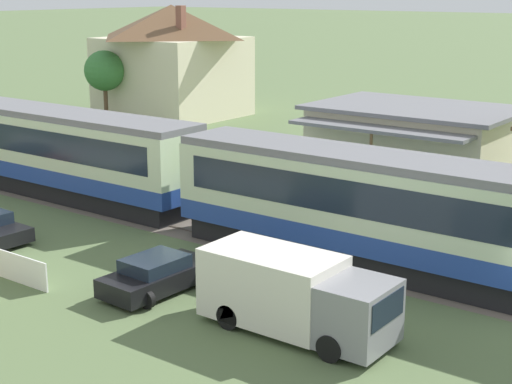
{
  "coord_description": "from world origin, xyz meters",
  "views": [
    {
      "loc": [
        6.08,
        -23.25,
        10.1
      ],
      "look_at": [
        -11.69,
        0.6,
        2.32
      ],
      "focal_mm": 55.0,
      "sensor_mm": 36.0,
      "label": 1
    }
  ],
  "objects_px": {
    "station_building": "(414,150)",
    "yard_tree_1": "(104,71)",
    "station_house_brown_roof": "(172,59)",
    "parked_car_black_2": "(157,275)",
    "passenger_train": "(418,214)",
    "delivery_truck_grey": "(294,293)"
  },
  "relations": [
    {
      "from": "station_building",
      "to": "parked_car_black_2",
      "type": "distance_m",
      "value": 17.3
    },
    {
      "from": "passenger_train",
      "to": "delivery_truck_grey",
      "type": "bearing_deg",
      "value": -97.99
    },
    {
      "from": "station_house_brown_roof",
      "to": "delivery_truck_grey",
      "type": "height_order",
      "value": "station_house_brown_roof"
    },
    {
      "from": "station_house_brown_roof",
      "to": "parked_car_black_2",
      "type": "height_order",
      "value": "station_house_brown_roof"
    },
    {
      "from": "passenger_train",
      "to": "station_house_brown_roof",
      "type": "distance_m",
      "value": 38.71
    },
    {
      "from": "station_house_brown_roof",
      "to": "passenger_train",
      "type": "bearing_deg",
      "value": -34.61
    },
    {
      "from": "parked_car_black_2",
      "to": "station_house_brown_roof",
      "type": "bearing_deg",
      "value": 44.02
    },
    {
      "from": "station_building",
      "to": "station_house_brown_roof",
      "type": "xyz_separation_m",
      "value": [
        -26.54,
        11.3,
        2.28
      ]
    },
    {
      "from": "station_building",
      "to": "parked_car_black_2",
      "type": "relative_size",
      "value": 2.35
    },
    {
      "from": "station_house_brown_roof",
      "to": "yard_tree_1",
      "type": "height_order",
      "value": "station_house_brown_roof"
    },
    {
      "from": "station_building",
      "to": "yard_tree_1",
      "type": "xyz_separation_m",
      "value": [
        -28.59,
        5.88,
        1.68
      ]
    },
    {
      "from": "passenger_train",
      "to": "delivery_truck_grey",
      "type": "relative_size",
      "value": 9.96
    },
    {
      "from": "passenger_train",
      "to": "yard_tree_1",
      "type": "distance_m",
      "value": 37.71
    },
    {
      "from": "parked_car_black_2",
      "to": "yard_tree_1",
      "type": "height_order",
      "value": "yard_tree_1"
    },
    {
      "from": "parked_car_black_2",
      "to": "passenger_train",
      "type": "bearing_deg",
      "value": -42.35
    },
    {
      "from": "station_house_brown_roof",
      "to": "parked_car_black_2",
      "type": "relative_size",
      "value": 2.46
    },
    {
      "from": "delivery_truck_grey",
      "to": "parked_car_black_2",
      "type": "bearing_deg",
      "value": -179.08
    },
    {
      "from": "delivery_truck_grey",
      "to": "station_house_brown_roof",
      "type": "bearing_deg",
      "value": 137.42
    },
    {
      "from": "delivery_truck_grey",
      "to": "yard_tree_1",
      "type": "bearing_deg",
      "value": 145.12
    },
    {
      "from": "station_house_brown_roof",
      "to": "parked_car_black_2",
      "type": "xyz_separation_m",
      "value": [
        25.34,
        -28.48,
        -3.94
      ]
    },
    {
      "from": "passenger_train",
      "to": "station_house_brown_roof",
      "type": "bearing_deg",
      "value": 145.39
    },
    {
      "from": "station_house_brown_roof",
      "to": "parked_car_black_2",
      "type": "distance_m",
      "value": 38.33
    }
  ]
}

